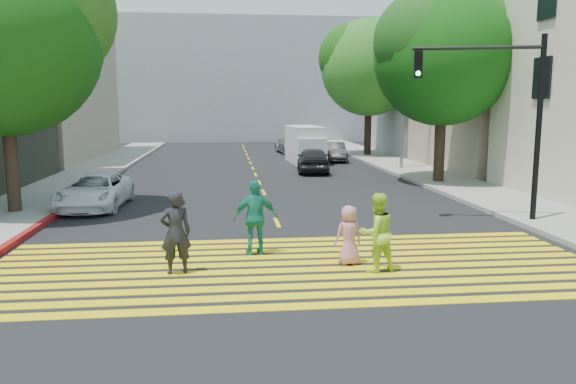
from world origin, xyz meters
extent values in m
plane|color=black|center=(0.00, 0.00, 0.00)|extent=(120.00, 120.00, 0.00)
cube|color=gray|center=(-8.50, 22.00, 0.07)|extent=(3.00, 40.00, 0.15)
cube|color=gray|center=(8.50, 15.00, 0.07)|extent=(3.00, 60.00, 0.15)
cube|color=maroon|center=(-6.90, 6.00, 0.08)|extent=(0.20, 8.00, 0.16)
cube|color=yellow|center=(0.00, -1.20, 0.01)|extent=(13.40, 0.35, 0.01)
cube|color=yellow|center=(0.00, -0.65, 0.01)|extent=(13.40, 0.35, 0.01)
cube|color=yellow|center=(0.00, -0.10, 0.01)|extent=(13.40, 0.35, 0.01)
cube|color=yellow|center=(0.00, 0.45, 0.01)|extent=(13.40, 0.35, 0.01)
cube|color=yellow|center=(0.00, 1.00, 0.01)|extent=(13.40, 0.35, 0.01)
cube|color=yellow|center=(0.00, 1.55, 0.01)|extent=(13.40, 0.35, 0.01)
cube|color=yellow|center=(0.00, 2.10, 0.01)|extent=(13.40, 0.35, 0.01)
cube|color=yellow|center=(0.00, 2.65, 0.01)|extent=(13.40, 0.35, 0.01)
cube|color=yellow|center=(0.00, 3.20, 0.01)|extent=(13.40, 0.35, 0.01)
cube|color=yellow|center=(0.00, 3.75, 0.01)|extent=(13.40, 0.35, 0.01)
cube|color=yellow|center=(0.00, 6.00, 0.01)|extent=(0.12, 1.40, 0.01)
cube|color=yellow|center=(0.00, 9.00, 0.01)|extent=(0.12, 1.40, 0.01)
cube|color=yellow|center=(0.00, 12.00, 0.01)|extent=(0.12, 1.40, 0.01)
cube|color=yellow|center=(0.00, 15.00, 0.01)|extent=(0.12, 1.40, 0.01)
cube|color=yellow|center=(0.00, 18.00, 0.01)|extent=(0.12, 1.40, 0.01)
cube|color=yellow|center=(0.00, 21.00, 0.01)|extent=(0.12, 1.40, 0.01)
cube|color=yellow|center=(0.00, 24.00, 0.01)|extent=(0.12, 1.40, 0.01)
cube|color=yellow|center=(0.00, 27.00, 0.01)|extent=(0.12, 1.40, 0.01)
cube|color=yellow|center=(0.00, 30.00, 0.01)|extent=(0.12, 1.40, 0.01)
cube|color=yellow|center=(0.00, 33.00, 0.01)|extent=(0.12, 1.40, 0.01)
cube|color=yellow|center=(0.00, 36.00, 0.01)|extent=(0.12, 1.40, 0.01)
cube|color=yellow|center=(0.00, 39.00, 0.01)|extent=(0.12, 1.40, 0.01)
cube|color=tan|center=(15.00, 19.00, 5.00)|extent=(10.00, 10.00, 10.00)
cube|color=gray|center=(15.00, 30.00, 5.00)|extent=(10.00, 10.00, 10.00)
cube|color=gray|center=(0.00, 48.00, 6.00)|extent=(30.00, 8.00, 12.00)
cylinder|color=black|center=(-8.31, 8.10, 1.57)|extent=(0.48, 0.48, 3.13)
sphere|color=#185508|center=(-8.31, 8.10, 5.55)|extent=(7.04, 7.04, 6.03)
sphere|color=#16520F|center=(-7.18, 8.60, 6.45)|extent=(5.28, 5.28, 4.53)
cylinder|color=black|center=(8.01, 13.62, 1.60)|extent=(0.50, 0.50, 3.21)
sphere|color=#12460F|center=(8.01, 13.62, 5.63)|extent=(6.32, 6.32, 6.04)
sphere|color=#1A400E|center=(9.20, 14.00, 6.53)|extent=(4.74, 4.74, 4.53)
sphere|color=#184810|center=(6.96, 13.35, 6.23)|extent=(4.42, 4.42, 4.23)
cylinder|color=black|center=(8.29, 27.54, 1.72)|extent=(0.60, 0.60, 3.45)
sphere|color=#15651F|center=(8.29, 27.54, 6.07)|extent=(8.22, 8.22, 6.56)
sphere|color=#1C630F|center=(9.64, 27.46, 7.06)|extent=(6.17, 6.17, 4.92)
sphere|color=#1A4209|center=(7.13, 27.67, 6.73)|extent=(5.76, 5.76, 4.60)
imported|color=black|center=(-2.58, 1.04, 0.89)|extent=(0.72, 0.56, 1.77)
imported|color=#B8EA35|center=(1.63, 0.72, 0.85)|extent=(0.97, 0.85, 1.70)
imported|color=#C1768E|center=(1.17, 1.32, 0.67)|extent=(0.74, 0.58, 1.34)
imported|color=#19806C|center=(-0.83, 2.42, 0.89)|extent=(1.08, 0.52, 1.79)
imported|color=white|center=(-6.02, 9.12, 0.60)|extent=(2.15, 4.36, 1.19)
imported|color=black|center=(3.07, 18.64, 0.68)|extent=(2.01, 4.13, 1.36)
imported|color=#9397A0|center=(3.37, 30.48, 0.69)|extent=(2.40, 4.94, 1.39)
imported|color=#252526|center=(5.38, 24.51, 0.60)|extent=(1.59, 3.73, 1.20)
cube|color=silver|center=(3.38, 23.90, 1.13)|extent=(2.02, 4.59, 2.26)
cube|color=silver|center=(3.48, 21.92, 0.81)|extent=(1.77, 1.17, 1.62)
cylinder|color=black|center=(2.74, 22.24, 0.32)|extent=(0.26, 0.64, 0.63)
cylinder|color=black|center=(4.18, 22.31, 0.32)|extent=(0.26, 0.64, 0.63)
cylinder|color=black|center=(2.58, 25.48, 0.32)|extent=(0.26, 0.64, 0.63)
cylinder|color=black|center=(4.02, 25.56, 0.32)|extent=(0.26, 0.64, 0.63)
cylinder|color=black|center=(7.58, 4.97, 2.77)|extent=(0.20, 0.20, 5.54)
cylinder|color=black|center=(5.80, 5.42, 5.17)|extent=(3.60, 1.01, 0.11)
cube|color=black|center=(4.19, 5.83, 4.71)|extent=(0.29, 0.29, 0.78)
sphere|color=#2DCE51|center=(4.15, 5.70, 4.45)|extent=(0.18, 0.18, 0.15)
cylinder|color=gray|center=(8.04, 19.08, 4.89)|extent=(0.19, 0.19, 9.78)
camera|label=1|loc=(-1.51, -10.58, 3.51)|focal=35.00mm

